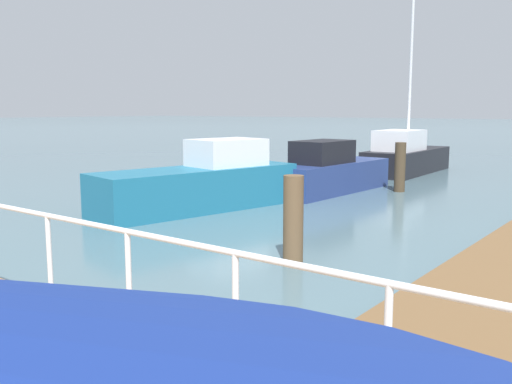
# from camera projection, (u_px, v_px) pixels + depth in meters

# --- Properties ---
(boardwalk_railing) EXTENTS (0.06, 26.63, 1.08)m
(boardwalk_railing) POSITION_uv_depth(u_px,v_px,m) (177.00, 266.00, 5.22)
(boardwalk_railing) COLOR white
(boardwalk_railing) RESTS_ON boardwalk
(dock_piling_0) EXTENTS (0.35, 0.35, 1.60)m
(dock_piling_0) POSITION_uv_depth(u_px,v_px,m) (400.00, 167.00, 18.13)
(dock_piling_0) COLOR #473826
(dock_piling_0) RESTS_ON ground_plane
(dock_piling_2) EXTENTS (0.35, 0.35, 1.53)m
(dock_piling_2) POSITION_uv_depth(u_px,v_px,m) (293.00, 219.00, 9.73)
(dock_piling_2) COLOR brown
(dock_piling_2) RESTS_ON ground_plane
(moored_boat_0) EXTENTS (5.65, 2.07, 8.11)m
(moored_boat_0) POSITION_uv_depth(u_px,v_px,m) (406.00, 156.00, 23.39)
(moored_boat_0) COLOR black
(moored_boat_0) RESTS_ON ground_plane
(moored_boat_1) EXTENTS (5.09, 1.76, 1.68)m
(moored_boat_1) POSITION_uv_depth(u_px,v_px,m) (329.00, 172.00, 18.07)
(moored_boat_1) COLOR navy
(moored_boat_1) RESTS_ON ground_plane
(moored_boat_3) EXTENTS (5.95, 2.83, 1.85)m
(moored_boat_3) POSITION_uv_depth(u_px,v_px,m) (202.00, 183.00, 14.98)
(moored_boat_3) COLOR #1E6B8C
(moored_boat_3) RESTS_ON ground_plane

